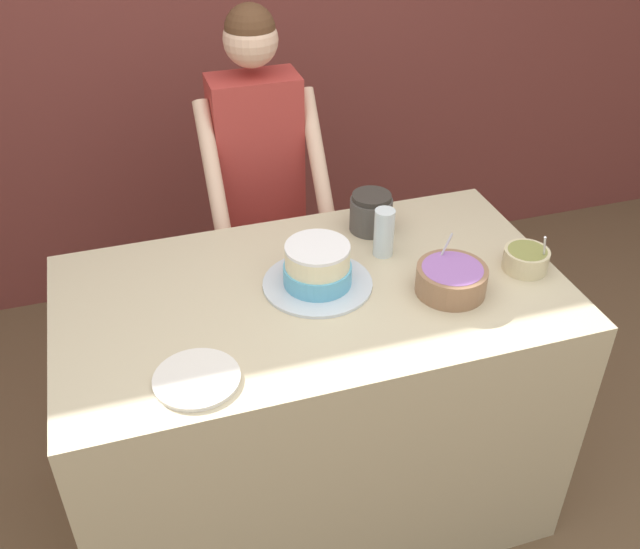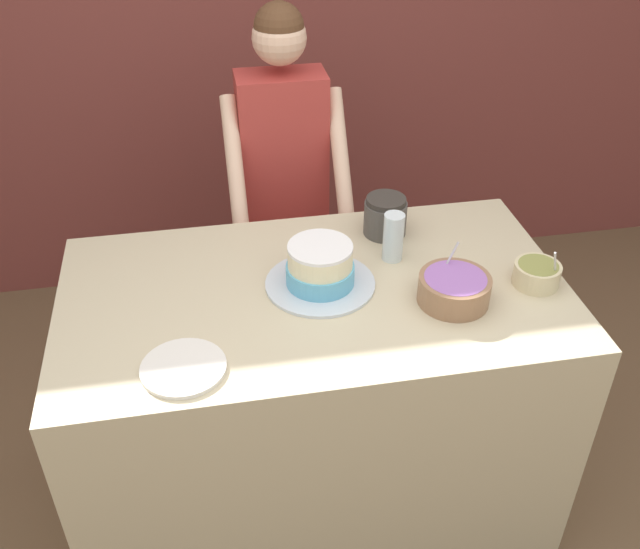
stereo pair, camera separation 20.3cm
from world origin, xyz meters
TOP-DOWN VIEW (x-y plane):
  - wall_back at (0.00, 1.97)m, footprint 10.00×0.05m
  - counter at (0.00, 0.42)m, footprint 1.50×0.84m
  - person_baker at (0.01, 1.18)m, footprint 0.44×0.43m
  - cake at (0.02, 0.44)m, footprint 0.33×0.33m
  - frosting_bowl_purple at (0.38, 0.30)m, footprint 0.21×0.21m
  - frosting_bowl_olive at (0.66, 0.33)m, footprint 0.14×0.14m
  - drinking_glass at (0.27, 0.54)m, footprint 0.06×0.06m
  - ceramic_plate at (-0.39, 0.14)m, footprint 0.22×0.22m
  - stoneware_jar at (0.28, 0.69)m, footprint 0.14×0.14m

SIDE VIEW (x-z plane):
  - counter at x=0.00m, z-range 0.00..0.94m
  - ceramic_plate at x=-0.39m, z-range 0.94..0.96m
  - person_baker at x=0.01m, z-range 0.19..1.77m
  - frosting_bowl_olive at x=0.66m, z-range 0.91..1.06m
  - frosting_bowl_purple at x=0.38m, z-range 0.91..1.07m
  - cake at x=0.02m, z-range 0.94..1.07m
  - stoneware_jar at x=0.28m, z-range 0.94..1.07m
  - drinking_glass at x=0.27m, z-range 0.94..1.10m
  - wall_back at x=0.00m, z-range 0.00..2.60m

